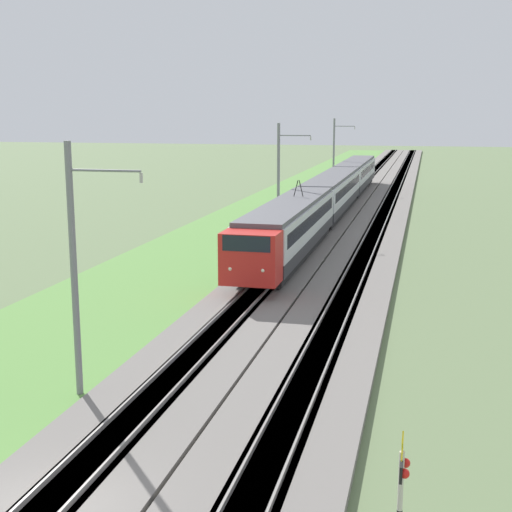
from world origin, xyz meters
name	(u,v)px	position (x,y,z in m)	size (l,w,h in m)	color
ballast_main	(331,216)	(50.00, 0.00, 0.15)	(240.00, 4.40, 0.30)	slate
ballast_adjacent	(382,218)	(50.00, -4.53, 0.15)	(240.00, 4.40, 0.30)	slate
track_main	(331,216)	(50.00, 0.00, 0.16)	(240.00, 1.57, 0.45)	#4C4238
track_adjacent	(382,218)	(50.00, -4.53, 0.16)	(240.00, 1.57, 0.45)	#4C4238
grass_verge	(260,215)	(50.00, 6.55, 0.06)	(240.00, 9.14, 0.12)	#5B8E42
passenger_train	(333,192)	(50.72, 0.00, 2.28)	(62.99, 2.97, 4.90)	red
crossing_signal_far	(401,488)	(0.27, -8.00, 1.76)	(0.70, 0.23, 2.93)	beige
catenary_mast_near	(75,269)	(6.99, 2.57, 4.33)	(0.22, 2.56, 8.39)	slate
catenary_mast_mid	(279,179)	(39.18, 2.57, 4.40)	(0.22, 2.56, 8.52)	slate
catenary_mast_far	(334,154)	(71.37, 2.57, 4.48)	(0.22, 2.56, 8.66)	slate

